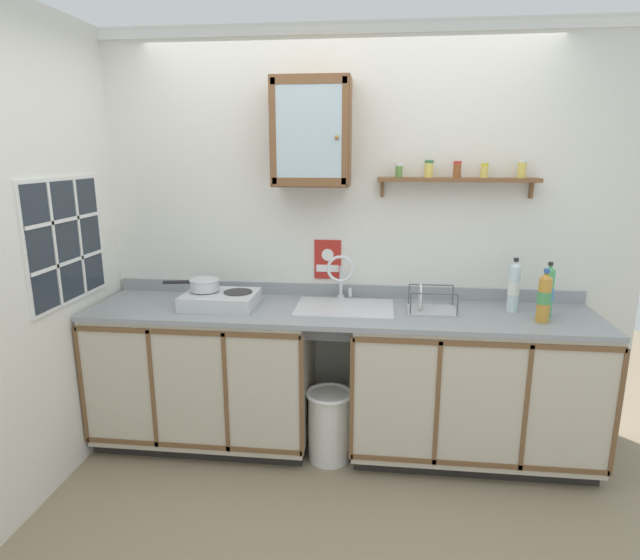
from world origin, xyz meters
name	(u,v)px	position (x,y,z in m)	size (l,w,h in m)	color
floor	(332,487)	(0.00, 0.00, 0.00)	(6.08, 6.08, 0.00)	gray
back_wall	(344,237)	(0.00, 0.77, 1.31)	(3.68, 0.07, 2.60)	silver
side_wall_left	(18,265)	(-1.56, -0.23, 1.30)	(0.05, 3.54, 2.60)	silver
lower_cabinet_run	(207,375)	(-0.85, 0.43, 0.45)	(1.36, 0.64, 0.89)	black
lower_cabinet_run_right	(471,388)	(0.81, 0.43, 0.45)	(1.45, 0.64, 0.89)	black
countertop	(339,312)	(0.00, 0.43, 0.90)	(3.04, 0.66, 0.03)	gray
backsplash	(343,290)	(0.00, 0.73, 0.96)	(3.04, 0.02, 0.08)	gray
sink	(344,313)	(0.03, 0.47, 0.88)	(0.59, 0.45, 0.45)	silver
hot_plate_stove	(220,299)	(-0.73, 0.41, 0.96)	(0.44, 0.34, 0.09)	silver
saucepan	(204,284)	(-0.84, 0.44, 1.05)	(0.34, 0.18, 0.07)	silver
bottle_water_clear_0	(514,287)	(1.03, 0.51, 1.07)	(0.07, 0.07, 0.32)	silver
bottle_soda_green_1	(548,292)	(1.20, 0.43, 1.07)	(0.06, 0.06, 0.32)	#4CB266
bottle_juice_amber_2	(544,297)	(1.15, 0.33, 1.06)	(0.07, 0.07, 0.30)	gold
dish_rack	(430,307)	(0.54, 0.45, 0.95)	(0.29, 0.23, 0.17)	#B2B2B7
wall_cabinet	(312,133)	(-0.19, 0.61, 1.96)	(0.46, 0.28, 0.63)	brown
spice_shelf	(458,177)	(0.69, 0.67, 1.70)	(0.95, 0.14, 0.23)	brown
warning_sign	(328,260)	(-0.10, 0.74, 1.16)	(0.17, 0.01, 0.26)	#B2261E
window	(65,241)	(-1.53, 0.15, 1.36)	(0.03, 0.73, 0.71)	#262D38
trash_bin	(329,424)	(-0.05, 0.29, 0.23)	(0.29, 0.29, 0.44)	silver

